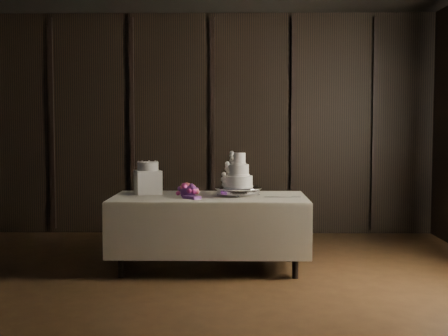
{
  "coord_description": "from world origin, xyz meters",
  "views": [
    {
      "loc": [
        0.31,
        -5.03,
        1.49
      ],
      "look_at": [
        0.2,
        1.33,
        1.05
      ],
      "focal_mm": 50.0,
      "sensor_mm": 36.0,
      "label": 1
    }
  ],
  "objects_px": {
    "small_cake": "(148,166)",
    "box_pedestal": "(148,182)",
    "cake_stand": "(238,192)",
    "display_table": "(209,229)",
    "wedding_cake": "(236,174)",
    "bouquet": "(188,192)"
  },
  "relations": [
    {
      "from": "small_cake",
      "to": "box_pedestal",
      "type": "bearing_deg",
      "value": 0.0
    },
    {
      "from": "cake_stand",
      "to": "display_table",
      "type": "bearing_deg",
      "value": -175.79
    },
    {
      "from": "wedding_cake",
      "to": "display_table",
      "type": "bearing_deg",
      "value": 161.51
    },
    {
      "from": "cake_stand",
      "to": "small_cake",
      "type": "height_order",
      "value": "small_cake"
    },
    {
      "from": "cake_stand",
      "to": "box_pedestal",
      "type": "bearing_deg",
      "value": 169.92
    },
    {
      "from": "wedding_cake",
      "to": "box_pedestal",
      "type": "relative_size",
      "value": 1.36
    },
    {
      "from": "small_cake",
      "to": "cake_stand",
      "type": "bearing_deg",
      "value": -10.08
    },
    {
      "from": "small_cake",
      "to": "display_table",
      "type": "bearing_deg",
      "value": -16.21
    },
    {
      "from": "box_pedestal",
      "to": "wedding_cake",
      "type": "bearing_deg",
      "value": -11.24
    },
    {
      "from": "box_pedestal",
      "to": "bouquet",
      "type": "bearing_deg",
      "value": -35.02
    },
    {
      "from": "cake_stand",
      "to": "box_pedestal",
      "type": "relative_size",
      "value": 1.86
    },
    {
      "from": "bouquet",
      "to": "box_pedestal",
      "type": "height_order",
      "value": "box_pedestal"
    },
    {
      "from": "display_table",
      "to": "box_pedestal",
      "type": "xyz_separation_m",
      "value": [
        -0.66,
        0.19,
        0.47
      ]
    },
    {
      "from": "bouquet",
      "to": "display_table",
      "type": "bearing_deg",
      "value": 29.41
    },
    {
      "from": "display_table",
      "to": "cake_stand",
      "type": "bearing_deg",
      "value": 4.29
    },
    {
      "from": "display_table",
      "to": "cake_stand",
      "type": "relative_size",
      "value": 4.11
    },
    {
      "from": "display_table",
      "to": "cake_stand",
      "type": "height_order",
      "value": "cake_stand"
    },
    {
      "from": "display_table",
      "to": "bouquet",
      "type": "xyz_separation_m",
      "value": [
        -0.21,
        -0.12,
        0.4
      ]
    },
    {
      "from": "cake_stand",
      "to": "wedding_cake",
      "type": "xyz_separation_m",
      "value": [
        -0.03,
        -0.01,
        0.19
      ]
    },
    {
      "from": "cake_stand",
      "to": "bouquet",
      "type": "distance_m",
      "value": 0.53
    },
    {
      "from": "wedding_cake",
      "to": "box_pedestal",
      "type": "xyz_separation_m",
      "value": [
        -0.93,
        0.18,
        -0.11
      ]
    },
    {
      "from": "display_table",
      "to": "small_cake",
      "type": "height_order",
      "value": "small_cake"
    }
  ]
}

